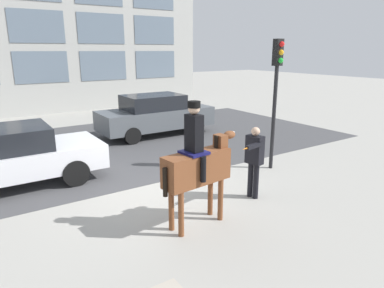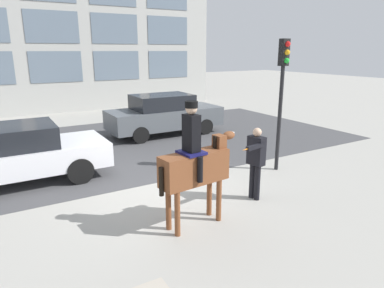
# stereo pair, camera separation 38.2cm
# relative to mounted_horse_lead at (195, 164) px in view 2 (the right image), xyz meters

# --- Properties ---
(ground_plane) EXTENTS (80.00, 80.00, 0.00)m
(ground_plane) POSITION_rel_mounted_horse_lead_xyz_m (0.03, 1.94, -1.28)
(ground_plane) COLOR #9E9B93
(road_surface) EXTENTS (19.40, 8.50, 0.01)m
(road_surface) POSITION_rel_mounted_horse_lead_xyz_m (0.03, 6.69, -1.28)
(road_surface) COLOR #444447
(road_surface) RESTS_ON ground_plane
(mounted_horse_lead) EXTENTS (1.82, 0.65, 2.52)m
(mounted_horse_lead) POSITION_rel_mounted_horse_lead_xyz_m (0.00, 0.00, 0.00)
(mounted_horse_lead) COLOR brown
(mounted_horse_lead) RESTS_ON ground_plane
(pedestrian_bystander) EXTENTS (0.82, 0.55, 1.73)m
(pedestrian_bystander) POSITION_rel_mounted_horse_lead_xyz_m (1.84, 0.35, -0.27)
(pedestrian_bystander) COLOR black
(pedestrian_bystander) RESTS_ON ground_plane
(street_car_near_lane) EXTENTS (4.73, 2.03, 1.55)m
(street_car_near_lane) POSITION_rel_mounted_horse_lead_xyz_m (-2.97, 4.35, -0.47)
(street_car_near_lane) COLOR silver
(street_car_near_lane) RESTS_ON ground_plane
(street_car_far_lane) EXTENTS (4.70, 1.92, 1.67)m
(street_car_far_lane) POSITION_rel_mounted_horse_lead_xyz_m (2.87, 7.29, -0.43)
(street_car_far_lane) COLOR #51565B
(street_car_far_lane) RESTS_ON ground_plane
(traffic_light) EXTENTS (0.24, 0.29, 3.72)m
(traffic_light) POSITION_rel_mounted_horse_lead_xyz_m (3.78, 1.61, 1.23)
(traffic_light) COLOR black
(traffic_light) RESTS_ON ground_plane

